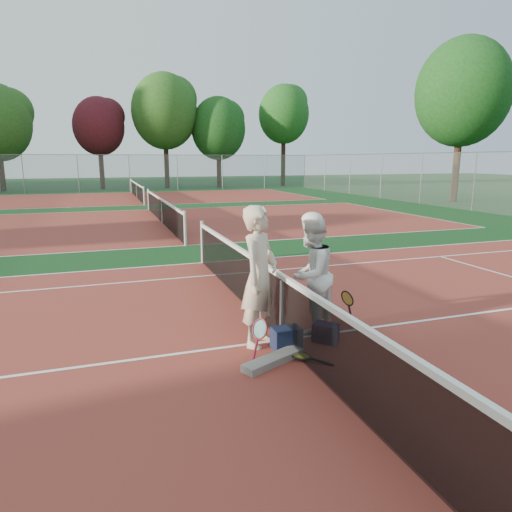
% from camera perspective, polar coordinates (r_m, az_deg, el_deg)
% --- Properties ---
extents(ground, '(130.00, 130.00, 0.00)m').
position_cam_1_polar(ground, '(6.95, 3.19, -10.45)').
color(ground, '#0E3514').
rests_on(ground, ground).
extents(court_main, '(23.77, 10.97, 0.01)m').
position_cam_1_polar(court_main, '(6.94, 3.19, -10.43)').
color(court_main, maroon).
rests_on(court_main, ground).
extents(court_far_a, '(23.77, 10.97, 0.01)m').
position_cam_1_polar(court_far_a, '(19.77, -11.61, 4.08)').
color(court_far_a, maroon).
rests_on(court_far_a, ground).
extents(court_far_b, '(23.77, 10.97, 0.01)m').
position_cam_1_polar(court_far_b, '(33.14, -14.65, 7.05)').
color(court_far_b, maroon).
rests_on(court_far_b, ground).
extents(net_main, '(0.10, 10.98, 1.02)m').
position_cam_1_polar(net_main, '(6.77, 3.24, -6.45)').
color(net_main, black).
rests_on(net_main, ground).
extents(net_far_a, '(0.10, 10.98, 1.02)m').
position_cam_1_polar(net_far_a, '(19.71, -11.67, 5.54)').
color(net_far_a, black).
rests_on(net_far_a, ground).
extents(net_far_b, '(0.10, 10.98, 1.02)m').
position_cam_1_polar(net_far_b, '(33.10, -14.70, 7.93)').
color(net_far_b, black).
rests_on(net_far_b, ground).
extents(fence_back, '(32.00, 0.06, 3.00)m').
position_cam_1_polar(fence_back, '(40.03, -15.55, 9.95)').
color(fence_back, slate).
rests_on(fence_back, ground).
extents(player_a, '(0.86, 0.87, 2.03)m').
position_cam_1_polar(player_a, '(6.50, 0.45, -2.57)').
color(player_a, beige).
rests_on(player_a, ground).
extents(player_b, '(1.12, 1.08, 1.81)m').
position_cam_1_polar(player_b, '(7.08, 6.86, -2.34)').
color(player_b, white).
rests_on(player_b, ground).
extents(racket_red, '(0.34, 0.35, 0.57)m').
position_cam_1_polar(racket_red, '(6.17, 0.48, -10.51)').
color(racket_red, maroon).
rests_on(racket_red, ground).
extents(racket_black_held, '(0.31, 0.34, 0.58)m').
position_cam_1_polar(racket_black_held, '(7.59, 11.29, -6.38)').
color(racket_black_held, black).
rests_on(racket_black_held, ground).
extents(racket_spare, '(0.61, 0.62, 0.08)m').
position_cam_1_polar(racket_spare, '(6.33, 5.59, -12.39)').
color(racket_spare, black).
rests_on(racket_spare, ground).
extents(sports_bag_navy, '(0.40, 0.28, 0.32)m').
position_cam_1_polar(sports_bag_navy, '(6.60, 3.83, -10.23)').
color(sports_bag_navy, black).
rests_on(sports_bag_navy, ground).
extents(sports_bag_purple, '(0.40, 0.42, 0.28)m').
position_cam_1_polar(sports_bag_purple, '(6.90, 8.69, -9.48)').
color(sports_bag_purple, black).
rests_on(sports_bag_purple, ground).
extents(net_cover_canvas, '(0.97, 0.60, 0.10)m').
position_cam_1_polar(net_cover_canvas, '(6.19, 2.17, -12.86)').
color(net_cover_canvas, slate).
rests_on(net_cover_canvas, ground).
extents(water_bottle, '(0.09, 0.09, 0.30)m').
position_cam_1_polar(water_bottle, '(6.77, 9.75, -9.85)').
color(water_bottle, silver).
rests_on(water_bottle, ground).
extents(tree_back_maroon, '(4.43, 4.43, 8.04)m').
position_cam_1_polar(tree_back_maroon, '(44.06, -19.06, 15.05)').
color(tree_back_maroon, '#382314').
rests_on(tree_back_maroon, ground).
extents(tree_back_3, '(5.91, 5.91, 10.28)m').
position_cam_1_polar(tree_back_3, '(44.03, -11.37, 17.29)').
color(tree_back_3, '#382314').
rests_on(tree_back_3, ground).
extents(tree_back_4, '(5.05, 5.05, 8.35)m').
position_cam_1_polar(tree_back_4, '(44.31, -4.73, 15.58)').
color(tree_back_4, '#382314').
rests_on(tree_back_4, ground).
extents(tree_back_5, '(4.97, 4.97, 9.83)m').
position_cam_1_polar(tree_back_5, '(47.04, 3.49, 17.24)').
color(tree_back_5, '#382314').
rests_on(tree_back_5, ground).
extents(tree_right_1, '(5.63, 5.63, 9.84)m').
position_cam_1_polar(tree_right_1, '(31.90, 24.44, 18.09)').
color(tree_right_1, '#382314').
rests_on(tree_right_1, ground).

